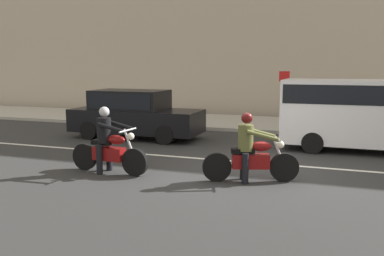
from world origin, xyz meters
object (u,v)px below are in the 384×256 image
at_px(motorcycle_with_rider_black_leather, 108,146).
at_px(street_sign_post, 284,91).
at_px(parked_van_white, 371,110).
at_px(motorcycle_with_rider_olive, 250,154).
at_px(pedestrian_bystander, 358,105).
at_px(parked_sedan_black, 134,114).

height_order(motorcycle_with_rider_black_leather, street_sign_post, street_sign_post).
bearing_deg(street_sign_post, motorcycle_with_rider_black_leather, -107.54).
bearing_deg(street_sign_post, parked_van_white, -55.80).
height_order(motorcycle_with_rider_olive, pedestrian_bystander, pedestrian_bystander).
height_order(motorcycle_with_rider_black_leather, motorcycle_with_rider_olive, motorcycle_with_rider_black_leather).
height_order(motorcycle_with_rider_black_leather, parked_van_white, parked_van_white).
bearing_deg(motorcycle_with_rider_black_leather, motorcycle_with_rider_olive, 6.33).
relative_size(parked_sedan_black, parked_van_white, 0.91).
height_order(parked_sedan_black, parked_van_white, parked_van_white).
distance_m(parked_van_white, street_sign_post, 5.62).
distance_m(parked_sedan_black, parked_van_white, 7.85).
distance_m(motorcycle_with_rider_olive, street_sign_post, 9.15).
distance_m(motorcycle_with_rider_olive, pedestrian_bystander, 8.62).
distance_m(motorcycle_with_rider_olive, parked_van_white, 5.28).
xyz_separation_m(street_sign_post, pedestrian_bystander, (2.96, -0.89, -0.42)).
bearing_deg(motorcycle_with_rider_olive, parked_van_white, 58.34).
xyz_separation_m(motorcycle_with_rider_black_leather, motorcycle_with_rider_olive, (3.40, 0.38, -0.02)).
height_order(motorcycle_with_rider_olive, parked_sedan_black, parked_sedan_black).
bearing_deg(motorcycle_with_rider_olive, motorcycle_with_rider_black_leather, -173.67).
relative_size(motorcycle_with_rider_olive, street_sign_post, 0.94).
bearing_deg(street_sign_post, pedestrian_bystander, -16.67).
xyz_separation_m(parked_sedan_black, street_sign_post, (4.68, 4.86, 0.62)).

